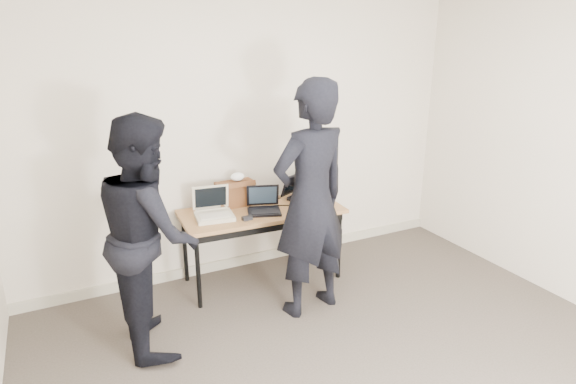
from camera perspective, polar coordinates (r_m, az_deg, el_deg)
room at (r=2.80m, az=12.89°, el=-1.72°), size 4.60×4.60×2.80m
desk at (r=4.51m, az=-3.05°, el=-2.87°), size 1.53×0.72×0.72m
laptop_beige at (r=4.35m, az=-8.82°, el=-2.30°), size 0.37×0.36×0.27m
laptop_center at (r=4.46m, az=-2.90°, el=-1.63°), size 0.38×0.37×0.23m
laptop_right at (r=4.82m, az=1.56°, el=-0.04°), size 0.43×0.43×0.24m
leather_satchel at (r=4.59m, az=-6.28°, el=-0.13°), size 0.37×0.20×0.25m
tissue at (r=4.56m, az=-6.02°, el=1.81°), size 0.13×0.10×0.08m
equipment_box at (r=4.90m, az=2.79°, el=0.40°), size 0.23×0.20×0.13m
power_brick at (r=4.27m, az=-4.87°, el=-3.12°), size 0.09×0.06×0.03m
cables at (r=4.51m, az=-3.13°, el=-2.03°), size 1.00×0.43×0.01m
person_typist at (r=3.92m, az=2.72°, el=-1.04°), size 0.79×0.59×1.98m
person_observer at (r=3.69m, az=-16.17°, el=-4.75°), size 0.70×0.89×1.78m
baseboard at (r=5.10m, az=-4.20°, el=-7.80°), size 4.50×0.03×0.10m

